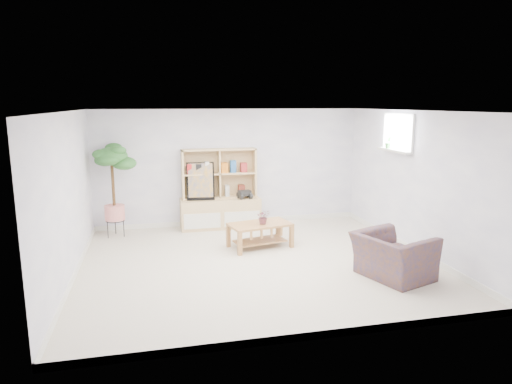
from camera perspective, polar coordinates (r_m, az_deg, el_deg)
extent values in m
cube|color=silver|center=(7.40, 0.06, -8.84)|extent=(5.50, 5.00, 0.01)
cube|color=white|center=(6.95, 0.06, 10.10)|extent=(5.50, 5.00, 0.01)
cube|color=silver|center=(9.50, -3.33, 3.08)|extent=(5.50, 0.01, 2.40)
cube|color=silver|center=(4.74, 6.88, -5.18)|extent=(5.50, 0.01, 2.40)
cube|color=silver|center=(7.01, -22.44, -0.63)|extent=(0.01, 5.00, 2.40)
cube|color=silver|center=(8.14, 19.29, 1.12)|extent=(0.01, 5.00, 2.40)
cube|color=white|center=(8.54, 16.91, 4.97)|extent=(0.14, 1.00, 0.04)
imported|color=#18541F|center=(7.97, 0.93, -3.12)|extent=(0.25, 0.22, 0.26)
imported|color=navy|center=(6.98, 16.78, -7.32)|extent=(1.16, 1.24, 0.75)
imported|color=#2E6628|center=(8.74, 16.20, 5.97)|extent=(0.14, 0.12, 0.22)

